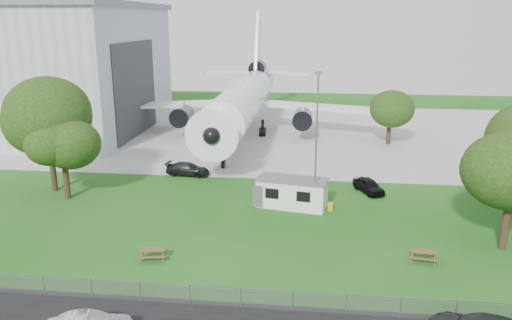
# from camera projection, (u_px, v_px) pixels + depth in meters

# --- Properties ---
(ground) EXTENTS (160.00, 160.00, 0.00)m
(ground) POSITION_uv_depth(u_px,v_px,m) (207.00, 237.00, 38.47)
(ground) COLOR #306D25
(concrete_apron) EXTENTS (120.00, 46.00, 0.03)m
(concrete_apron) POSITION_uv_depth(u_px,v_px,m) (259.00, 131.00, 74.81)
(concrete_apron) COLOR #B7B7B2
(concrete_apron) RESTS_ON ground
(hangar) EXTENTS (43.00, 31.00, 18.55)m
(hangar) POSITION_uv_depth(u_px,v_px,m) (6.00, 67.00, 74.47)
(hangar) COLOR #B2B7BC
(hangar) RESTS_ON ground
(airliner) EXTENTS (46.36, 47.73, 17.69)m
(airliner) POSITION_uv_depth(u_px,v_px,m) (244.00, 98.00, 71.56)
(airliner) COLOR white
(airliner) RESTS_ON ground
(site_cabin) EXTENTS (6.95, 3.82, 2.62)m
(site_cabin) POSITION_uv_depth(u_px,v_px,m) (292.00, 193.00, 44.31)
(site_cabin) COLOR silver
(site_cabin) RESTS_ON ground
(picnic_west) EXTENTS (2.03, 1.79, 0.76)m
(picnic_west) POSITION_uv_depth(u_px,v_px,m) (153.00, 259.00, 34.85)
(picnic_west) COLOR brown
(picnic_west) RESTS_ON ground
(picnic_east) EXTENTS (1.98, 1.72, 0.76)m
(picnic_east) POSITION_uv_depth(u_px,v_px,m) (422.00, 261.00, 34.58)
(picnic_east) COLOR brown
(picnic_east) RESTS_ON ground
(fence) EXTENTS (58.00, 0.04, 1.30)m
(fence) POSITION_uv_depth(u_px,v_px,m) (174.00, 303.00, 29.38)
(fence) COLOR gray
(fence) RESTS_ON ground
(lamp_mast) EXTENTS (0.16, 0.16, 12.00)m
(lamp_mast) POSITION_uv_depth(u_px,v_px,m) (316.00, 145.00, 41.89)
(lamp_mast) COLOR slate
(lamp_mast) RESTS_ON ground
(tree_west_big) EXTENTS (8.01, 8.01, 11.23)m
(tree_west_big) POSITION_uv_depth(u_px,v_px,m) (47.00, 118.00, 46.97)
(tree_west_big) COLOR #382619
(tree_west_big) RESTS_ON ground
(tree_west_small) EXTENTS (5.79, 5.79, 8.16)m
(tree_west_small) POSITION_uv_depth(u_px,v_px,m) (62.00, 144.00, 45.31)
(tree_west_small) COLOR #382619
(tree_west_small) RESTS_ON ground
(tree_far_apron) EXTENTS (6.21, 6.21, 7.96)m
(tree_far_apron) POSITION_uv_depth(u_px,v_px,m) (390.00, 109.00, 65.76)
(tree_far_apron) COLOR #382619
(tree_far_apron) RESTS_ON ground
(car_ne_hatch) EXTENTS (3.19, 4.33, 1.37)m
(car_ne_hatch) POSITION_uv_depth(u_px,v_px,m) (369.00, 186.00, 48.14)
(car_ne_hatch) COLOR black
(car_ne_hatch) RESTS_ON ground
(car_apron_van) EXTENTS (4.83, 2.31, 1.36)m
(car_apron_van) POSITION_uv_depth(u_px,v_px,m) (188.00, 169.00, 53.53)
(car_apron_van) COLOR black
(car_apron_van) RESTS_ON ground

